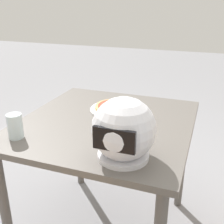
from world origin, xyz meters
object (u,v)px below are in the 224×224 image
(dining_table, at_px, (106,138))
(motorcycle_helmet, at_px, (124,130))
(pizza, at_px, (118,107))
(drinking_glass, at_px, (15,126))

(dining_table, xyz_separation_m, motorcycle_helmet, (-0.20, 0.32, 0.22))
(pizza, bearing_deg, drinking_glass, 55.39)
(dining_table, xyz_separation_m, pizza, (-0.01, -0.16, 0.13))
(pizza, bearing_deg, dining_table, 85.14)
(dining_table, relative_size, drinking_glass, 8.08)
(dining_table, height_order, drinking_glass, drinking_glass)
(pizza, xyz_separation_m, drinking_glass, (0.33, 0.48, 0.03))
(pizza, relative_size, motorcycle_helmet, 1.00)
(pizza, relative_size, drinking_glass, 2.20)
(dining_table, relative_size, pizza, 3.67)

